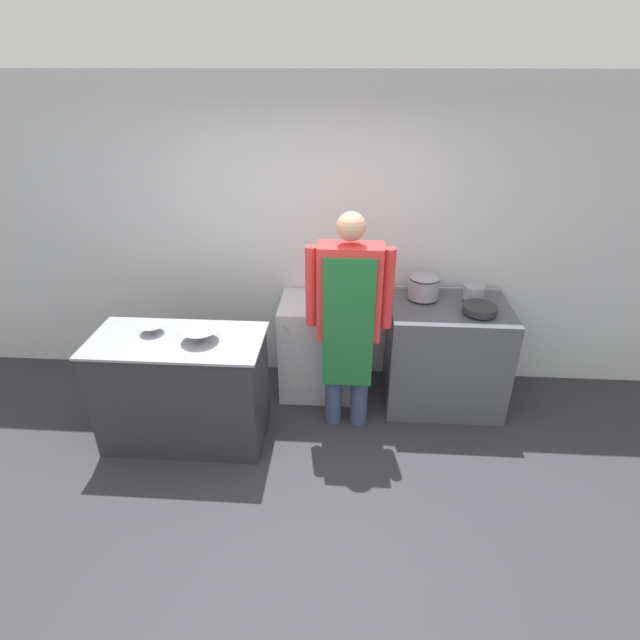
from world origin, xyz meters
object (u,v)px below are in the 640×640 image
object	(u,v)px
mixing_bowl	(200,335)
saute_pan	(480,309)
sauce_pot	(474,292)
person_cook	(349,312)
stock_pot	(424,286)
stove	(445,354)
fridge_unit	(317,346)

from	to	relation	value
mixing_bowl	saute_pan	world-z (taller)	saute_pan
sauce_pot	person_cook	bearing A→B (deg)	-153.90
stock_pot	sauce_pot	xyz separation A→B (m)	(0.42, 0.00, -0.04)
stove	saute_pan	xyz separation A→B (m)	(0.20, -0.13, 0.51)
stove	fridge_unit	bearing A→B (deg)	174.89
stock_pot	fridge_unit	bearing A→B (deg)	-178.25
stove	fridge_unit	world-z (taller)	stove
fridge_unit	mixing_bowl	distance (m)	1.21
stock_pot	sauce_pot	size ratio (longest dim) A/B	1.47
saute_pan	sauce_pot	world-z (taller)	sauce_pot
fridge_unit	stock_pot	bearing A→B (deg)	1.75
stock_pot	sauce_pot	distance (m)	0.42
person_cook	stock_pot	distance (m)	0.81
person_cook	mixing_bowl	distance (m)	1.12
fridge_unit	saute_pan	size ratio (longest dim) A/B	3.25
saute_pan	sauce_pot	bearing A→B (deg)	90.00
fridge_unit	mixing_bowl	bearing A→B (deg)	-137.37
saute_pan	sauce_pot	distance (m)	0.26
stove	saute_pan	bearing A→B (deg)	-32.51
mixing_bowl	sauce_pot	xyz separation A→B (m)	(2.14, 0.77, 0.06)
stove	mixing_bowl	bearing A→B (deg)	-161.62
stock_pot	sauce_pot	bearing A→B (deg)	0.00
stove	sauce_pot	distance (m)	0.59
stock_pot	saute_pan	bearing A→B (deg)	-31.17
mixing_bowl	fridge_unit	bearing A→B (deg)	42.63
stove	person_cook	size ratio (longest dim) A/B	0.54
fridge_unit	mixing_bowl	xyz separation A→B (m)	(-0.81, -0.75, 0.51)
mixing_bowl	saute_pan	bearing A→B (deg)	13.62
stove	stock_pot	world-z (taller)	stock_pot
fridge_unit	person_cook	world-z (taller)	person_cook
person_cook	fridge_unit	bearing A→B (deg)	120.00
stove	fridge_unit	size ratio (longest dim) A/B	1.11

